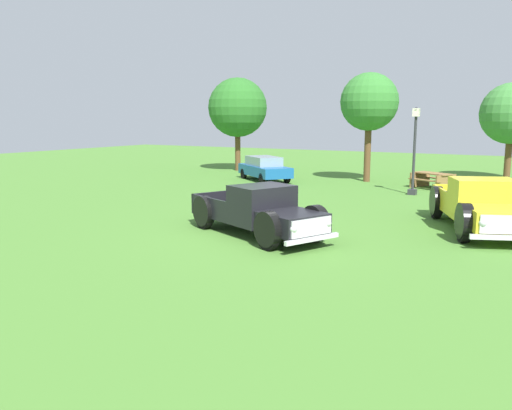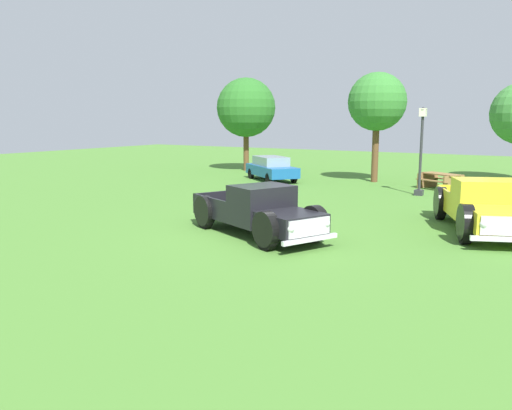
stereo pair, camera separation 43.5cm
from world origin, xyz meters
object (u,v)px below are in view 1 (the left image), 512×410
object	(u,v)px
lamp_post_far	(414,149)
oak_tree_west	(238,108)
oak_tree_east	(369,102)
pickup_truck_foreground	(263,213)
oak_tree_center	(511,114)
picnic_table	(433,179)
sedan_distant_a	(264,168)
pickup_truck_behind_left	(483,207)

from	to	relation	value
lamp_post_far	oak_tree_west	bearing A→B (deg)	156.66
oak_tree_east	pickup_truck_foreground	bearing A→B (deg)	-83.77
pickup_truck_foreground	oak_tree_center	bearing A→B (deg)	75.47
pickup_truck_foreground	oak_tree_center	distance (m)	20.32
pickup_truck_foreground	oak_tree_west	xyz separation A→B (m)	(-10.99, 16.36, 3.40)
picnic_table	oak_tree_center	size ratio (longest dim) A/B	0.42
sedan_distant_a	pickup_truck_foreground	bearing A→B (deg)	-61.29
picnic_table	oak_tree_west	size ratio (longest dim) A/B	0.38
lamp_post_far	oak_tree_east	world-z (taller)	oak_tree_east
oak_tree_west	oak_tree_center	xyz separation A→B (m)	(16.03, 3.10, -0.43)
lamp_post_far	sedan_distant_a	bearing A→B (deg)	170.58
pickup_truck_foreground	oak_tree_west	world-z (taller)	oak_tree_west
pickup_truck_foreground	oak_tree_east	distance (m)	15.20
lamp_post_far	oak_tree_east	xyz separation A→B (m)	(-3.39, 3.84, 2.22)
oak_tree_east	oak_tree_center	distance (m)	8.20
sedan_distant_a	lamp_post_far	bearing A→B (deg)	-9.42
oak_tree_west	sedan_distant_a	bearing A→B (deg)	-43.78
pickup_truck_behind_left	picnic_table	xyz separation A→B (m)	(-3.36, 9.68, -0.29)
pickup_truck_behind_left	sedan_distant_a	bearing A→B (deg)	145.41
pickup_truck_foreground	oak_tree_west	distance (m)	20.00
oak_tree_west	oak_tree_center	world-z (taller)	oak_tree_west
oak_tree_center	sedan_distant_a	bearing A→B (deg)	-148.50
sedan_distant_a	oak_tree_east	world-z (taller)	oak_tree_east
pickup_truck_foreground	picnic_table	size ratio (longest dim) A/B	2.29
sedan_distant_a	picnic_table	size ratio (longest dim) A/B	1.82
pickup_truck_foreground	lamp_post_far	xyz separation A→B (m)	(1.78, 10.85, 1.35)
sedan_distant_a	picnic_table	bearing A→B (deg)	8.14
oak_tree_west	pickup_truck_behind_left	bearing A→B (deg)	-37.21
pickup_truck_behind_left	oak_tree_west	distance (m)	20.98
sedan_distant_a	picnic_table	world-z (taller)	sedan_distant_a
oak_tree_west	oak_tree_center	distance (m)	16.34
lamp_post_far	oak_tree_west	world-z (taller)	oak_tree_west
pickup_truck_behind_left	oak_tree_center	bearing A→B (deg)	91.68
sedan_distant_a	oak_tree_west	distance (m)	6.85
pickup_truck_behind_left	picnic_table	bearing A→B (deg)	109.15
pickup_truck_foreground	sedan_distant_a	size ratio (longest dim) A/B	1.26
lamp_post_far	picnic_table	distance (m)	3.13
pickup_truck_behind_left	sedan_distant_a	world-z (taller)	pickup_truck_behind_left
pickup_truck_foreground	pickup_truck_behind_left	distance (m)	6.70
pickup_truck_behind_left	oak_tree_center	distance (m)	15.90
oak_tree_west	oak_tree_east	bearing A→B (deg)	-10.08
oak_tree_west	oak_tree_center	size ratio (longest dim) A/B	1.12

